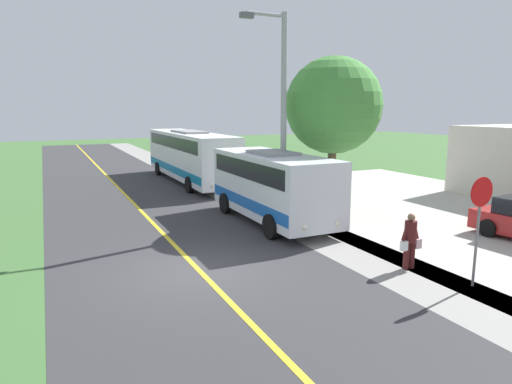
# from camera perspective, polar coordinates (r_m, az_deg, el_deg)

# --- Properties ---
(ground_plane) EXTENTS (120.00, 120.00, 0.00)m
(ground_plane) POSITION_cam_1_polar(r_m,az_deg,el_deg) (13.14, -7.30, -9.81)
(ground_plane) COLOR #3D6633
(road_surface) EXTENTS (8.00, 100.00, 0.01)m
(road_surface) POSITION_cam_1_polar(r_m,az_deg,el_deg) (13.14, -7.30, -9.79)
(road_surface) COLOR #333335
(road_surface) RESTS_ON ground
(sidewalk) EXTENTS (2.40, 100.00, 0.01)m
(sidewalk) POSITION_cam_1_polar(r_m,az_deg,el_deg) (15.44, 11.50, -6.81)
(sidewalk) COLOR gray
(sidewalk) RESTS_ON ground
(road_centre_line) EXTENTS (0.16, 100.00, 0.00)m
(road_centre_line) POSITION_cam_1_polar(r_m,az_deg,el_deg) (13.14, -7.30, -9.77)
(road_centre_line) COLOR gold
(road_centre_line) RESTS_ON ground
(shuttle_bus_front) EXTENTS (2.66, 7.22, 2.88)m
(shuttle_bus_front) POSITION_cam_1_polar(r_m,az_deg,el_deg) (18.12, 2.13, 1.11)
(shuttle_bus_front) COLOR white
(shuttle_bus_front) RESTS_ON ground
(transit_bus_rear) EXTENTS (2.61, 12.00, 3.21)m
(transit_bus_rear) POSITION_cam_1_polar(r_m,az_deg,el_deg) (28.54, -8.43, 4.81)
(transit_bus_rear) COLOR white
(transit_bus_rear) RESTS_ON ground
(pedestrian_with_bags) EXTENTS (0.72, 0.34, 1.63)m
(pedestrian_with_bags) POSITION_cam_1_polar(r_m,az_deg,el_deg) (13.63, 18.98, -5.72)
(pedestrian_with_bags) COLOR #4C1919
(pedestrian_with_bags) RESTS_ON ground
(stop_sign) EXTENTS (0.76, 0.07, 2.88)m
(stop_sign) POSITION_cam_1_polar(r_m,az_deg,el_deg) (12.67, 26.52, -2.37)
(stop_sign) COLOR slate
(stop_sign) RESTS_ON ground
(street_light_pole) EXTENTS (1.97, 0.24, 8.19)m
(street_light_pole) POSITION_cam_1_polar(r_m,az_deg,el_deg) (18.10, 3.19, 10.37)
(street_light_pole) COLOR #9E9EA3
(street_light_pole) RESTS_ON ground
(tree_curbside) EXTENTS (4.06, 4.06, 6.72)m
(tree_curbside) POSITION_cam_1_polar(r_m,az_deg,el_deg) (19.45, 9.81, 10.73)
(tree_curbside) COLOR brown
(tree_curbside) RESTS_ON ground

